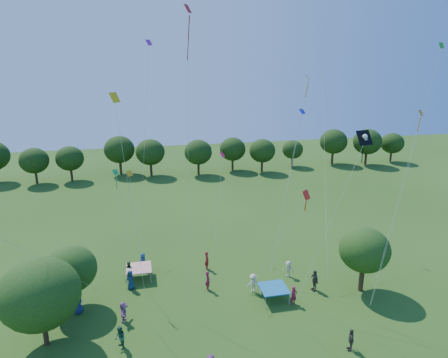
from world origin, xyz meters
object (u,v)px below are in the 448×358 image
near_tree_east (365,250)px  red_high_kite (188,72)px  tent_red_stripe (139,268)px  tent_blue (274,288)px  pirate_kite (363,141)px  near_tree_west (40,294)px  near_tree_north (71,269)px

near_tree_east → red_high_kite: bearing=172.5°
tent_red_stripe → tent_blue: bearing=-28.1°
near_tree_east → pirate_kite: 9.54m
near_tree_east → pirate_kite: (-1.60, -0.79, 9.37)m
near_tree_west → near_tree_north: (1.28, 4.28, -0.63)m
near_tree_west → near_tree_east: 24.80m
near_tree_east → pirate_kite: pirate_kite is taller
tent_blue → pirate_kite: pirate_kite is taller
tent_blue → pirate_kite: size_ratio=0.18×
near_tree_west → near_tree_east: bearing=3.6°
near_tree_north → tent_red_stripe: bearing=32.7°
tent_blue → red_high_kite: (-6.35, 1.59, 17.00)m
near_tree_north → tent_red_stripe: (5.07, 3.26, -2.30)m
near_tree_west → tent_blue: near_tree_west is taller
near_tree_north → red_high_kite: 17.47m
near_tree_north → pirate_kite: pirate_kite is taller
near_tree_west → near_tree_east: size_ratio=1.13×
near_tree_east → tent_red_stripe: near_tree_east is taller
near_tree_north → tent_red_stripe: near_tree_north is taller
near_tree_east → tent_red_stripe: (-18.39, 5.97, -2.73)m
near_tree_north → tent_blue: 16.09m
tent_red_stripe → tent_blue: same height
near_tree_north → tent_blue: near_tree_north is taller
near_tree_west → pirate_kite: (23.14, 0.78, 9.18)m
red_high_kite → near_tree_north: bearing=174.8°
tent_blue → near_tree_west: bearing=-173.9°
tent_blue → red_high_kite: 18.22m
near_tree_east → tent_blue: bearing=178.0°
near_tree_east → pirate_kite: bearing=-153.7°
near_tree_east → tent_blue: near_tree_east is taller
tent_red_stripe → red_high_kite: bearing=-43.6°
near_tree_north → red_high_kite: (9.39, -0.86, 14.70)m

